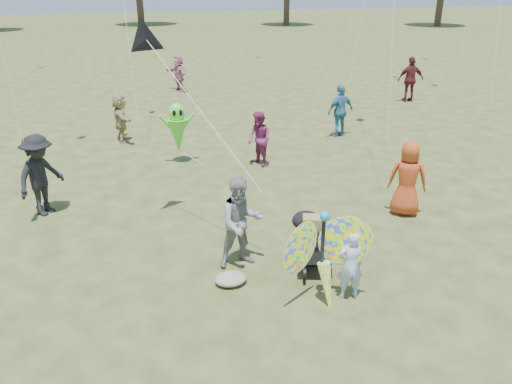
# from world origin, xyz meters

# --- Properties ---
(ground) EXTENTS (160.00, 160.00, 0.00)m
(ground) POSITION_xyz_m (0.00, 0.00, 0.00)
(ground) COLOR #51592B
(ground) RESTS_ON ground
(child_girl) EXTENTS (0.48, 0.34, 1.23)m
(child_girl) POSITION_xyz_m (0.73, -0.73, 0.61)
(child_girl) COLOR #A5B8EA
(child_girl) RESTS_ON ground
(adult_man) EXTENTS (0.88, 0.71, 1.72)m
(adult_man) POSITION_xyz_m (-0.69, 0.78, 0.86)
(adult_man) COLOR gray
(adult_man) RESTS_ON ground
(grey_bag) EXTENTS (0.56, 0.46, 0.18)m
(grey_bag) POSITION_xyz_m (-1.05, 0.22, 0.09)
(grey_bag) COLOR gray
(grey_bag) RESTS_ON ground
(crowd_a) EXTENTS (0.99, 0.90, 1.69)m
(crowd_a) POSITION_xyz_m (3.38, 1.83, 0.85)
(crowd_a) COLOR #AB3F1B
(crowd_a) RESTS_ON ground
(crowd_b) EXTENTS (1.29, 1.35, 1.84)m
(crowd_b) POSITION_xyz_m (-4.34, 4.16, 0.92)
(crowd_b) COLOR black
(crowd_b) RESTS_ON ground
(crowd_c) EXTENTS (1.08, 0.65, 1.73)m
(crowd_c) POSITION_xyz_m (4.60, 7.79, 0.86)
(crowd_c) COLOR teal
(crowd_c) RESTS_ON ground
(crowd_d) EXTENTS (0.63, 1.47, 1.53)m
(crowd_d) POSITION_xyz_m (-2.41, 9.29, 0.77)
(crowd_d) COLOR #9A8C5F
(crowd_d) RESTS_ON ground
(crowd_e) EXTENTS (0.80, 0.90, 1.54)m
(crowd_e) POSITION_xyz_m (1.18, 5.80, 0.77)
(crowd_e) COLOR #7B2958
(crowd_e) RESTS_ON ground
(crowd_h) EXTENTS (1.18, 0.67, 1.89)m
(crowd_h) POSITION_xyz_m (9.74, 11.69, 0.95)
(crowd_h) COLOR #4E1B1A
(crowd_h) RESTS_ON ground
(crowd_j) EXTENTS (1.06, 1.60, 1.65)m
(crowd_j) POSITION_xyz_m (0.59, 16.80, 0.83)
(crowd_j) COLOR #BB6B8C
(crowd_j) RESTS_ON ground
(jogging_stroller) EXTENTS (0.73, 1.13, 1.09)m
(jogging_stroller) POSITION_xyz_m (0.44, 0.29, 0.61)
(jogging_stroller) COLOR black
(jogging_stroller) RESTS_ON ground
(butterfly_kite) EXTENTS (1.74, 0.75, 1.82)m
(butterfly_kite) POSITION_xyz_m (0.26, -0.73, 0.83)
(butterfly_kite) COLOR red
(butterfly_kite) RESTS_ON ground
(delta_kite_rig) EXTENTS (2.08, 2.49, 2.86)m
(delta_kite_rig) POSITION_xyz_m (-1.89, 3.02, 3.80)
(delta_kite_rig) COLOR black
(delta_kite_rig) RESTS_ON ground
(alien_kite) EXTENTS (1.12, 0.69, 1.74)m
(alien_kite) POSITION_xyz_m (-0.95, 6.70, 0.97)
(alien_kite) COLOR #53DE34
(alien_kite) RESTS_ON ground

